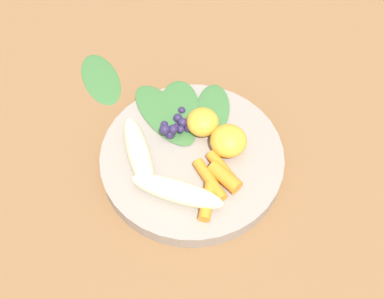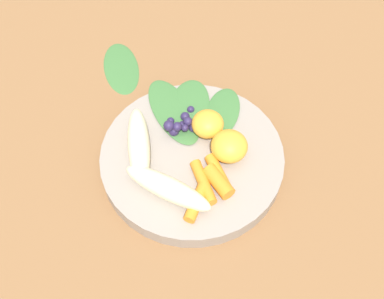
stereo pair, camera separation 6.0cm
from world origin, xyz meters
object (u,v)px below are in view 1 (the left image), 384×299
Objects in this scene: orange_segment_near at (202,122)px; kale_leaf_stray at (100,78)px; banana_peeled_left at (177,191)px; banana_peeled_right at (138,153)px; bowl at (192,159)px.

kale_leaf_stray is at bearing -153.10° from orange_segment_near.
kale_leaf_stray is at bearing 137.71° from banana_peeled_left.
orange_segment_near is at bearing 90.81° from banana_peeled_left.
banana_peeled_left is 0.08m from banana_peeled_right.
banana_peeled_left is 1.00× the size of banana_peeled_right.
kale_leaf_stray is (-0.20, -0.06, -0.01)m from bowl.
banana_peeled_left is at bearing 24.69° from banana_peeled_right.
orange_segment_near is (-0.08, 0.08, 0.00)m from banana_peeled_left.
orange_segment_near reaches higher than banana_peeled_left.
bowl is 2.16× the size of kale_leaf_stray.
banana_peeled_right is at bearing -179.64° from kale_leaf_stray.
orange_segment_near is (-0.01, 0.10, 0.00)m from banana_peeled_right.
bowl reaches higher than kale_leaf_stray.
banana_peeled_right is (-0.07, -0.02, 0.00)m from banana_peeled_left.
bowl is 0.21m from kale_leaf_stray.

